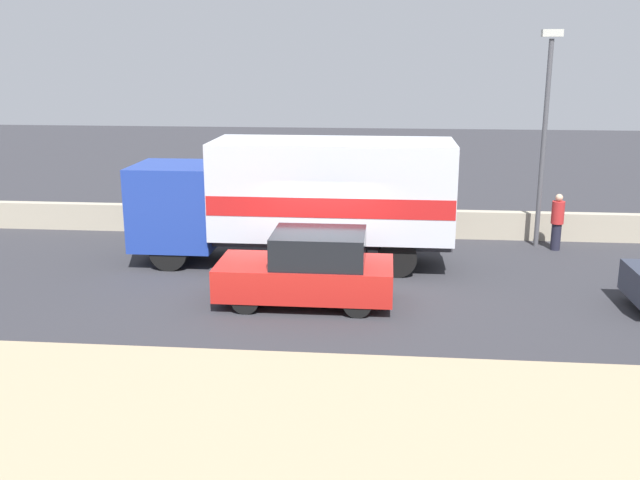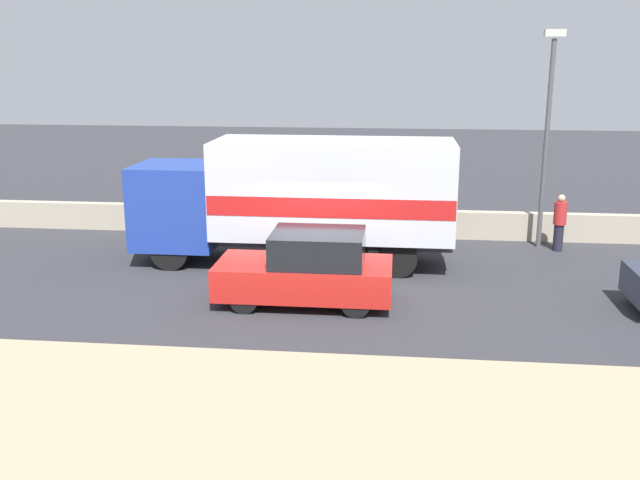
{
  "view_description": "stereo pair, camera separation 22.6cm",
  "coord_description": "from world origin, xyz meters",
  "px_view_note": "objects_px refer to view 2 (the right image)",
  "views": [
    {
      "loc": [
        1.58,
        -15.88,
        5.51
      ],
      "look_at": [
        -0.03,
        1.06,
        1.09
      ],
      "focal_mm": 40.0,
      "sensor_mm": 36.0,
      "label": 1
    },
    {
      "loc": [
        1.8,
        -15.86,
        5.51
      ],
      "look_at": [
        -0.03,
        1.06,
        1.09
      ],
      "focal_mm": 40.0,
      "sensor_mm": 36.0,
      "label": 2
    }
  ],
  "objects_px": {
    "box_truck": "(304,196)",
    "pedestrian": "(560,222)",
    "car_hatchback": "(308,269)",
    "street_lamp": "(548,123)"
  },
  "relations": [
    {
      "from": "pedestrian",
      "to": "car_hatchback",
      "type": "bearing_deg",
      "value": -141.59
    },
    {
      "from": "box_truck",
      "to": "car_hatchback",
      "type": "distance_m",
      "value": 3.37
    },
    {
      "from": "street_lamp",
      "to": "box_truck",
      "type": "distance_m",
      "value": 7.34
    },
    {
      "from": "street_lamp",
      "to": "pedestrian",
      "type": "distance_m",
      "value": 2.85
    },
    {
      "from": "street_lamp",
      "to": "box_truck",
      "type": "xyz_separation_m",
      "value": [
        -6.67,
        -2.51,
        -1.76
      ]
    },
    {
      "from": "box_truck",
      "to": "car_hatchback",
      "type": "height_order",
      "value": "box_truck"
    },
    {
      "from": "car_hatchback",
      "to": "pedestrian",
      "type": "height_order",
      "value": "car_hatchback"
    },
    {
      "from": "street_lamp",
      "to": "car_hatchback",
      "type": "bearing_deg",
      "value": -137.44
    },
    {
      "from": "box_truck",
      "to": "pedestrian",
      "type": "distance_m",
      "value": 7.52
    },
    {
      "from": "box_truck",
      "to": "pedestrian",
      "type": "bearing_deg",
      "value": -163.54
    }
  ]
}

